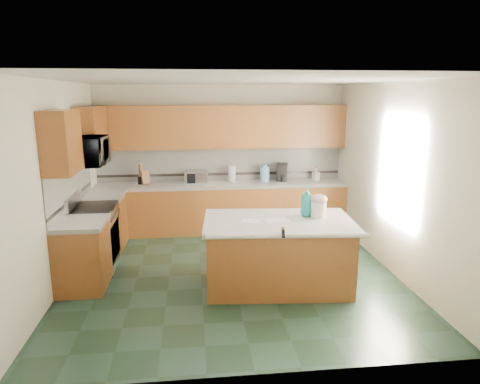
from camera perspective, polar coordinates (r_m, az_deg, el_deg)
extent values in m
plane|color=black|center=(6.27, -1.03, -10.79)|extent=(4.60, 4.60, 0.00)
plane|color=white|center=(5.75, -1.14, 14.72)|extent=(4.60, 4.60, 0.00)
cube|color=silver|center=(8.14, -2.59, 4.61)|extent=(4.60, 0.04, 2.70)
cube|color=silver|center=(3.63, 2.33, -5.81)|extent=(4.60, 0.04, 2.70)
cube|color=silver|center=(6.10, -23.32, 0.81)|extent=(0.04, 4.60, 2.70)
cube|color=silver|center=(6.49, 19.77, 1.77)|extent=(0.04, 4.60, 2.70)
cube|color=#3E1F0A|center=(8.01, -2.38, -2.24)|extent=(4.60, 0.60, 0.86)
cube|color=white|center=(7.90, -2.41, 0.98)|extent=(4.60, 0.64, 0.06)
cube|color=#3E1F0A|center=(7.89, -2.55, 8.67)|extent=(4.60, 0.33, 0.78)
cube|color=silver|center=(8.12, -2.57, 3.78)|extent=(4.60, 0.02, 0.63)
cube|color=black|center=(8.15, -2.56, 2.42)|extent=(4.60, 0.01, 0.05)
cube|color=#3E1F0A|center=(7.46, -17.53, -3.99)|extent=(0.60, 0.82, 0.86)
cube|color=white|center=(7.34, -17.77, -0.55)|extent=(0.64, 0.82, 0.06)
cube|color=#3E1F0A|center=(6.04, -20.26, -8.14)|extent=(0.60, 0.72, 0.86)
cube|color=white|center=(5.90, -20.60, -3.96)|extent=(0.64, 0.72, 0.06)
cube|color=silver|center=(6.64, -21.63, 0.83)|extent=(0.02, 2.30, 0.63)
cube|color=black|center=(6.67, -21.44, -0.80)|extent=(0.01, 2.30, 0.05)
cube|color=#3E1F0A|center=(7.35, -19.17, 7.67)|extent=(0.33, 1.09, 0.78)
cube|color=#3E1F0A|center=(5.74, -22.74, 6.14)|extent=(0.33, 0.72, 0.78)
cube|color=#B7B7BC|center=(6.72, -18.80, -5.83)|extent=(0.60, 0.76, 0.88)
cube|color=black|center=(6.67, -16.33, -6.15)|extent=(0.02, 0.68, 0.55)
cube|color=black|center=(6.59, -19.08, -2.04)|extent=(0.62, 0.78, 0.04)
cylinder|color=#B7B7BC|center=(6.56, -16.28, -3.00)|extent=(0.02, 0.66, 0.02)
cube|color=#B7B7BC|center=(6.63, -21.35, -1.07)|extent=(0.06, 0.76, 0.18)
imported|color=#B7B7BC|center=(6.44, -19.62, 5.15)|extent=(0.50, 0.73, 0.41)
cube|color=#3E1F0A|center=(5.76, 5.06, -8.39)|extent=(1.91, 1.19, 0.86)
cube|color=white|center=(5.61, 5.15, -4.01)|extent=(2.02, 1.30, 0.06)
cylinder|color=white|center=(5.08, 6.44, -5.86)|extent=(1.93, 0.21, 0.06)
cylinder|color=silver|center=(5.76, 10.42, -2.32)|extent=(0.23, 0.23, 0.21)
ellipsoid|color=#CB919A|center=(5.73, 10.48, -0.97)|extent=(0.22, 0.22, 0.14)
cylinder|color=tan|center=(5.72, 10.50, -0.51)|extent=(0.07, 0.02, 0.02)
sphere|color=tan|center=(5.71, 10.15, -0.52)|extent=(0.04, 0.04, 0.04)
sphere|color=tan|center=(5.73, 10.85, -0.50)|extent=(0.04, 0.04, 0.04)
imported|color=teal|center=(5.77, 8.87, -1.25)|extent=(0.19, 0.19, 0.40)
cube|color=white|center=(5.58, 4.90, -3.77)|extent=(0.35, 0.29, 0.00)
cube|color=white|center=(5.53, 1.45, -3.88)|extent=(0.30, 0.27, 0.00)
cube|color=black|center=(5.07, 5.76, -5.39)|extent=(0.05, 0.11, 0.10)
cylinder|color=black|center=(5.02, 5.91, -5.85)|extent=(0.02, 0.08, 0.02)
cube|color=#472814|center=(7.95, -12.53, 1.91)|extent=(0.19, 0.22, 0.28)
cylinder|color=black|center=(8.00, -13.07, 1.57)|extent=(0.12, 0.12, 0.15)
cylinder|color=#472814|center=(7.97, -13.14, 2.88)|extent=(0.07, 0.07, 0.22)
cube|color=#B7B7BC|center=(7.91, -5.83, 1.98)|extent=(0.44, 0.35, 0.22)
cube|color=black|center=(7.79, -5.82, 1.81)|extent=(0.34, 0.01, 0.18)
cylinder|color=white|center=(7.98, -1.06, 2.43)|extent=(0.13, 0.13, 0.30)
cylinder|color=#B7B7BC|center=(8.01, -1.06, 1.42)|extent=(0.20, 0.20, 0.01)
cylinder|color=#6B94C1|center=(8.02, 3.31, 2.41)|extent=(0.17, 0.17, 0.29)
cylinder|color=#6B94C1|center=(8.00, 3.33, 3.57)|extent=(0.08, 0.08, 0.04)
cube|color=black|center=(8.10, 5.61, 2.64)|extent=(0.25, 0.26, 0.33)
cylinder|color=black|center=(8.07, 5.66, 1.89)|extent=(0.14, 0.14, 0.14)
imported|color=white|center=(8.24, 10.08, 2.34)|extent=(0.14, 0.14, 0.24)
cylinder|color=red|center=(8.22, 10.11, 3.25)|extent=(0.02, 0.02, 0.03)
cube|color=white|center=(6.28, 20.42, 2.76)|extent=(0.02, 1.40, 1.10)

